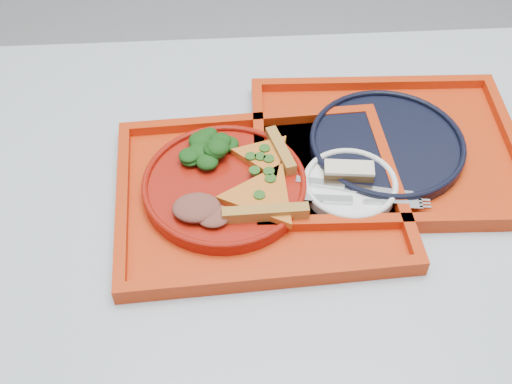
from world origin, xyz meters
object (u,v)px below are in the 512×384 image
tray_far (385,151)px  dessert_bar (349,171)px  tray_main (259,196)px  dinner_plate (225,187)px  navy_plate (386,145)px

tray_far → dessert_bar: size_ratio=5.51×
tray_main → dinner_plate: 0.06m
tray_far → dinner_plate: (-0.28, -0.08, 0.02)m
tray_far → navy_plate: size_ratio=1.73×
dinner_plate → navy_plate: bearing=15.9°
dinner_plate → navy_plate: 0.29m
dinner_plate → dessert_bar: 0.20m
tray_main → dinner_plate: bearing=166.9°
navy_plate → tray_main: bearing=-158.2°
tray_far → navy_plate: 0.01m
tray_main → navy_plate: navy_plate is taller
tray_main → tray_far: bearing=19.0°
tray_far → dessert_bar: (-0.08, -0.07, 0.03)m
dessert_bar → navy_plate: bearing=49.4°
tray_main → dessert_bar: dessert_bar is taller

